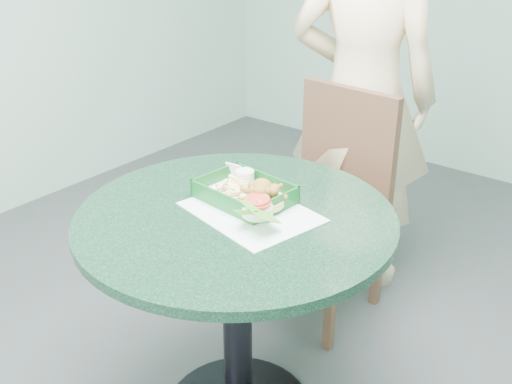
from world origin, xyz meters
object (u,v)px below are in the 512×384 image
Objects in this scene: diner_person at (364,69)px; crab_sandwich at (264,198)px; dining_chair at (331,189)px; sauce_ramekin at (242,181)px; food_basket at (245,201)px; cafe_table at (236,269)px.

crab_sandwich is at bearing 84.06° from diner_person.
dining_chair is 0.67m from sauce_ramekin.
dining_chair reaches higher than crab_sandwich.
food_basket is (0.09, -0.67, 0.23)m from dining_chair.
cafe_table is at bearing -68.20° from food_basket.
diner_person reaches higher than cafe_table.
dining_chair reaches higher than sauce_ramekin.
dining_chair is 15.97× the size of sauce_ramekin.
sauce_ramekin is at bearing 134.42° from food_basket.
crab_sandwich reaches higher than sauce_ramekin.
sauce_ramekin reaches higher than food_basket.
cafe_table is 1.10m from diner_person.
diner_person is (-0.16, 1.01, 0.39)m from cafe_table.
dining_chair is 0.74m from crab_sandwich.
dining_chair is 3.46× the size of food_basket.
food_basket is 4.62× the size of sauce_ramekin.
sauce_ramekin is (0.07, -0.88, -0.17)m from diner_person.
sauce_ramekin is (0.04, -0.61, 0.27)m from dining_chair.
dining_chair is 0.71m from food_basket.
cafe_table is 0.76m from dining_chair.
cafe_table is 16.01× the size of sauce_ramekin.
dining_chair is (-0.13, 0.75, -0.05)m from cafe_table.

